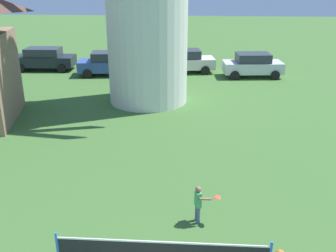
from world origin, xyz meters
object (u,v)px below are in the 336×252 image
Objects in this scene: player_far at (199,202)px; parked_car_cream at (182,61)px; parked_car_black at (44,59)px; parked_car_blue at (110,63)px; parked_car_silver at (253,65)px.

player_far is 17.44m from parked_car_cream.
parked_car_blue is (4.99, -1.18, -0.00)m from parked_car_black.
player_far is 0.25× the size of parked_car_blue.
parked_car_silver is at bearing -4.02° from parked_car_black.
parked_car_black is 0.93× the size of parked_car_cream.
parked_car_silver is (3.68, 16.49, 0.17)m from player_far.
parked_car_blue is at bearing -179.06° from parked_car_silver.
parked_car_cream is (-1.04, 17.41, 0.18)m from player_far.
parked_car_blue and parked_car_silver have the same top height.
player_far is 16.90m from parked_car_silver.
parked_car_blue is at bearing -13.25° from parked_car_black.
parked_car_silver is (14.50, -1.02, -0.00)m from parked_car_black.
parked_car_silver reaches higher than player_far.
parked_car_black is at bearing 166.75° from parked_car_blue.
parked_car_blue is 1.11× the size of parked_car_silver.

